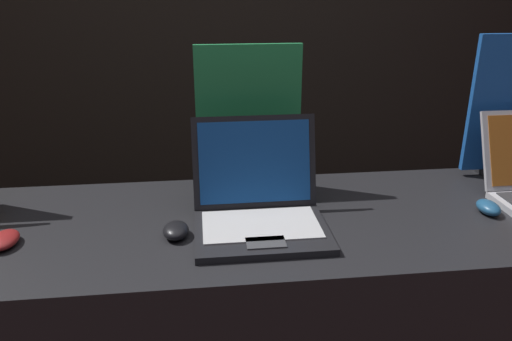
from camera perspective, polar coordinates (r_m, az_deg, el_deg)
name	(u,v)px	position (r m, az deg, el deg)	size (l,w,h in m)	color
wall_back	(221,7)	(2.88, -4.07, 18.17)	(8.00, 0.05, 2.80)	black
mouse_front	(4,240)	(1.45, -26.83, -7.09)	(0.07, 0.11, 0.03)	maroon
laptop_middle	(259,203)	(1.38, 0.32, -3.74)	(0.36, 0.35, 0.28)	black
mouse_middle	(176,230)	(1.36, -9.15, -6.77)	(0.07, 0.09, 0.04)	black
promo_stand_middle	(249,122)	(1.58, -0.86, 5.52)	(0.33, 0.07, 0.46)	black
mouse_back	(488,207)	(1.62, 25.02, -3.84)	(0.06, 0.09, 0.04)	navy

